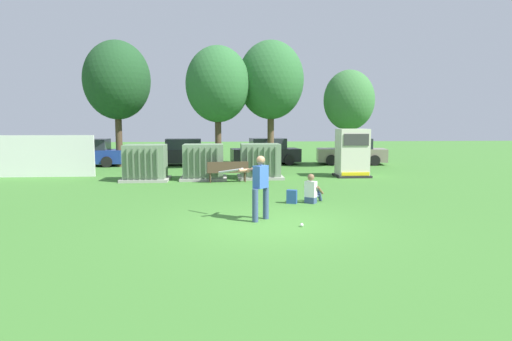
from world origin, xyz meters
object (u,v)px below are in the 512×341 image
at_px(transformer_west, 145,163).
at_px(transformer_mid_east, 260,162).
at_px(sports_ball, 302,225).
at_px(backpack, 292,197).
at_px(batter, 259,184).
at_px(parked_car_right_of_center, 266,152).
at_px(parked_car_rightmost, 352,152).
at_px(parked_car_left_of_center, 182,153).
at_px(parked_car_leftmost, 88,154).
at_px(park_bench, 228,170).
at_px(seated_spectator, 312,191).
at_px(transformer_mid_west, 204,162).
at_px(generator_enclosure, 352,153).

bearing_deg(transformer_west, transformer_mid_east, 4.72).
bearing_deg(sports_ball, backpack, 85.48).
relative_size(batter, parked_car_right_of_center, 0.40).
bearing_deg(parked_car_rightmost, transformer_west, -149.10).
height_order(transformer_mid_east, parked_car_left_of_center, same).
height_order(backpack, parked_car_left_of_center, parked_car_left_of_center).
bearing_deg(parked_car_leftmost, backpack, -51.60).
height_order(backpack, parked_car_leftmost, parked_car_leftmost).
bearing_deg(parked_car_right_of_center, transformer_west, -130.34).
bearing_deg(park_bench, backpack, -68.66).
bearing_deg(seated_spectator, parked_car_leftmost, 130.35).
xyz_separation_m(parked_car_left_of_center, parked_car_rightmost, (10.53, -0.18, 0.00)).
height_order(parked_car_left_of_center, parked_car_rightmost, same).
bearing_deg(park_bench, transformer_mid_west, 135.68).
bearing_deg(park_bench, seated_spectator, -62.12).
distance_m(transformer_west, park_bench, 3.79).
xyz_separation_m(park_bench, batter, (0.75, -7.53, 0.44)).
height_order(seated_spectator, parked_car_right_of_center, parked_car_right_of_center).
relative_size(batter, backpack, 3.95).
height_order(transformer_mid_west, parked_car_left_of_center, same).
relative_size(generator_enclosure, parked_car_right_of_center, 0.53).
height_order(transformer_mid_east, park_bench, transformer_mid_east).
height_order(transformer_mid_east, seated_spectator, transformer_mid_east).
distance_m(transformer_mid_west, parked_car_leftmost, 9.78).
height_order(park_bench, backpack, park_bench).
xyz_separation_m(generator_enclosure, seated_spectator, (-3.31, -6.67, -0.76)).
relative_size(transformer_mid_east, parked_car_right_of_center, 0.48).
bearing_deg(generator_enclosure, sports_ball, -113.08).
xyz_separation_m(transformer_west, seated_spectator, (6.38, -5.96, -0.41)).
bearing_deg(backpack, parked_car_left_of_center, 109.84).
bearing_deg(sports_ball, parked_car_leftmost, 121.77).
xyz_separation_m(transformer_mid_west, transformer_mid_east, (2.62, 0.22, 0.00)).
distance_m(transformer_west, sports_ball, 10.74).
height_order(backpack, parked_car_rightmost, parked_car_rightmost).
bearing_deg(park_bench, parked_car_right_of_center, 73.02).
bearing_deg(backpack, transformer_west, 133.40).
bearing_deg(parked_car_rightmost, transformer_mid_west, -143.15).
xyz_separation_m(transformer_mid_west, backpack, (3.11, -6.23, -0.57)).
height_order(transformer_mid_east, backpack, transformer_mid_east).
height_order(park_bench, batter, batter).
bearing_deg(parked_car_leftmost, sports_ball, -58.23).
xyz_separation_m(parked_car_leftmost, parked_car_rightmost, (16.05, -0.01, 0.00)).
height_order(generator_enclosure, parked_car_leftmost, generator_enclosure).
bearing_deg(parked_car_leftmost, transformer_mid_east, -33.54).
xyz_separation_m(batter, parked_car_rightmost, (7.07, 15.27, -0.22)).
relative_size(transformer_mid_west, generator_enclosure, 0.91).
xyz_separation_m(parked_car_right_of_center, parked_car_rightmost, (5.35, -0.36, 0.00)).
distance_m(transformer_west, parked_car_rightmost, 13.41).
bearing_deg(transformer_mid_east, transformer_mid_west, -175.13).
distance_m(parked_car_left_of_center, parked_car_right_of_center, 5.18).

